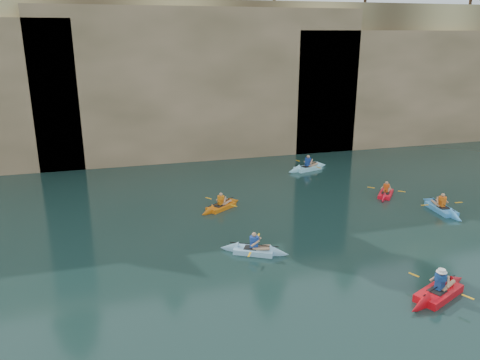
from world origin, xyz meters
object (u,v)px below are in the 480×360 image
object	(u,v)px
main_kayaker	(439,292)
kayaker_ltblue_near	(254,250)
kayaker_orange	(221,206)
kayaker_red_far	(386,193)

from	to	relation	value
main_kayaker	kayaker_ltblue_near	xyz separation A→B (m)	(-5.40, 5.22, -0.03)
kayaker_orange	main_kayaker	bearing A→B (deg)	-97.34
kayaker_orange	kayaker_ltblue_near	size ratio (longest dim) A/B	0.95
kayaker_ltblue_near	kayaker_red_far	distance (m)	11.08
main_kayaker	kayaker_ltblue_near	world-z (taller)	main_kayaker
main_kayaker	kayaker_red_far	xyz separation A→B (m)	(4.41, 10.38, -0.05)
kayaker_ltblue_near	kayaker_red_far	world-z (taller)	kayaker_ltblue_near
main_kayaker	kayaker_red_far	size ratio (longest dim) A/B	1.36
kayaker_orange	kayaker_red_far	world-z (taller)	kayaker_orange
kayaker_red_far	kayaker_orange	bearing A→B (deg)	127.16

